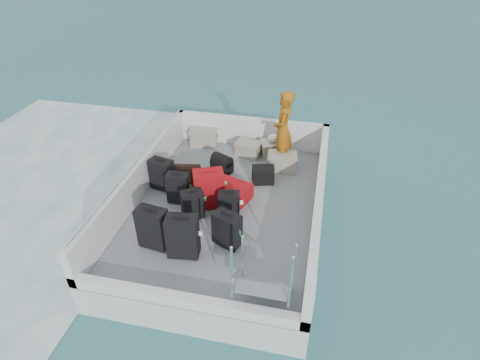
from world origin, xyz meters
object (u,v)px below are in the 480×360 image
object	(u,v)px
crate_0	(204,137)
suitcase_3	(183,237)
suitcase_4	(193,205)
suitcase_2	(162,175)
suitcase_6	(227,230)
suitcase_5	(209,189)
passenger	(283,130)
suitcase_0	(153,228)
suitcase_8	(230,191)
suitcase_7	(229,205)
crate_2	(273,149)
suitcase_1	(178,188)
crate_1	(248,150)
crate_3	(282,163)

from	to	relation	value
crate_0	suitcase_3	bearing A→B (deg)	-78.16
suitcase_3	crate_0	xyz separation A→B (m)	(-0.77, 3.66, -0.20)
suitcase_3	suitcase_4	bearing A→B (deg)	92.17
suitcase_2	suitcase_6	bearing A→B (deg)	-24.95
suitcase_5	passenger	world-z (taller)	passenger
suitcase_4	suitcase_5	distance (m)	0.46
suitcase_0	suitcase_8	world-z (taller)	suitcase_0
suitcase_7	crate_2	size ratio (longest dim) A/B	1.03
crate_0	suitcase_6	bearing A→B (deg)	-66.84
crate_2	passenger	bearing A→B (deg)	-55.95
suitcase_8	suitcase_0	bearing A→B (deg)	169.03
passenger	suitcase_2	bearing A→B (deg)	-58.90
suitcase_5	suitcase_1	bearing A→B (deg)	159.04
suitcase_3	suitcase_5	xyz separation A→B (m)	(0.04, 1.36, -0.00)
suitcase_8	crate_0	xyz separation A→B (m)	(-1.12, 1.96, 0.03)
suitcase_3	suitcase_6	size ratio (longest dim) A/B	1.22
suitcase_1	suitcase_6	distance (m)	1.53
suitcase_0	suitcase_4	size ratio (longest dim) A/B	1.31
suitcase_2	suitcase_6	xyz separation A→B (m)	(1.67, -1.31, -0.01)
suitcase_2	suitcase_5	distance (m)	1.14
suitcase_1	crate_0	xyz separation A→B (m)	(-0.20, 2.31, -0.13)
suitcase_6	suitcase_7	bearing A→B (deg)	125.55
suitcase_3	suitcase_5	bearing A→B (deg)	81.30
suitcase_8	crate_1	bearing A→B (deg)	17.71
crate_1	crate_0	bearing A→B (deg)	165.02
suitcase_6	passenger	world-z (taller)	passenger
suitcase_3	crate_3	size ratio (longest dim) A/B	1.31
suitcase_3	passenger	bearing A→B (deg)	62.68
suitcase_2	suitcase_7	distance (m)	1.64
suitcase_2	suitcase_1	bearing A→B (deg)	-23.77
suitcase_3	crate_3	world-z (taller)	suitcase_3
crate_3	crate_1	bearing A→B (deg)	153.05
suitcase_8	suitcase_3	bearing A→B (deg)	-173.36
suitcase_3	crate_0	size ratio (longest dim) A/B	1.26
suitcase_5	crate_3	world-z (taller)	suitcase_5
suitcase_6	crate_0	xyz separation A→B (m)	(-1.39, 3.26, -0.13)
suitcase_2	suitcase_8	world-z (taller)	suitcase_2
suitcase_3	suitcase_6	distance (m)	0.75
crate_1	suitcase_3	bearing A→B (deg)	-96.48
suitcase_7	suitcase_8	xyz separation A→B (m)	(-0.13, 0.57, -0.11)
suitcase_2	suitcase_7	xyz separation A→B (m)	(1.53, -0.59, -0.06)
suitcase_8	crate_3	distance (m)	1.50
crate_1	crate_3	size ratio (longest dim) A/B	0.88
suitcase_5	crate_1	bearing A→B (deg)	58.24
suitcase_8	suitcase_2	bearing A→B (deg)	107.83
suitcase_3	crate_1	bearing A→B (deg)	76.40
suitcase_3	crate_0	distance (m)	3.74
suitcase_1	suitcase_8	bearing A→B (deg)	18.93
suitcase_8	suitcase_7	bearing A→B (deg)	-149.11
suitcase_4	suitcase_7	xyz separation A→B (m)	(0.64, 0.17, -0.02)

